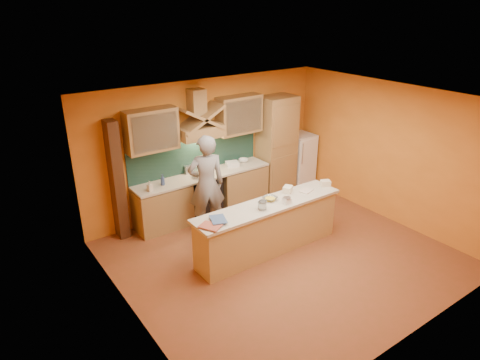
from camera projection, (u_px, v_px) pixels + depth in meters
floor at (282, 256)px, 7.66m from camera, size 5.50×5.00×0.01m
ceiling at (289, 101)px, 6.57m from camera, size 5.50×5.00×0.01m
wall_back at (207, 146)px, 8.99m from camera, size 5.50×0.02×2.80m
wall_front at (420, 251)px, 5.24m from camera, size 5.50×0.02×2.80m
wall_left at (128, 232)px, 5.65m from camera, size 0.02×5.00×2.80m
wall_right at (389, 153)px, 8.58m from camera, size 0.02×5.00×2.80m
base_cabinet_left at (163, 208)px, 8.48m from camera, size 1.10×0.60×0.86m
base_cabinet_right at (241, 185)px, 9.49m from camera, size 1.10×0.60×0.86m
counter_top at (203, 175)px, 8.80m from camera, size 3.00×0.62×0.04m
stove at (204, 195)px, 8.97m from camera, size 0.60×0.58×0.90m
backsplash at (195, 155)px, 8.88m from camera, size 3.00×0.03×0.70m
range_hood at (200, 132)px, 8.48m from camera, size 0.92×0.50×0.24m
hood_chimney at (197, 102)px, 8.33m from camera, size 0.30×0.30×0.50m
upper_cabinet_left at (151, 130)px, 7.93m from camera, size 1.00×0.35×0.80m
upper_cabinet_right at (239, 115)px, 9.00m from camera, size 1.00×0.35×0.80m
pantry_column at (276, 146)px, 9.74m from camera, size 0.80×0.60×2.30m
fridge at (299, 160)px, 10.34m from camera, size 0.58×0.60×1.30m
trim_column_left at (117, 181)px, 7.88m from camera, size 0.20×0.30×2.30m
island_body at (268, 229)px, 7.66m from camera, size 2.80×0.55×0.88m
island_top at (269, 205)px, 7.47m from camera, size 2.90×0.62×0.05m
person at (206, 184)px, 8.17m from camera, size 0.82×0.65×1.96m
pot_large at (200, 174)px, 8.64m from camera, size 0.35×0.35×0.17m
pot_small at (204, 168)px, 8.96m from camera, size 0.22×0.22×0.16m
soap_bottle_a at (150, 186)px, 7.99m from camera, size 0.11×0.11×0.20m
soap_bottle_b at (163, 180)px, 8.24m from camera, size 0.11×0.11×0.22m
bowl_back at (243, 161)px, 9.45m from camera, size 0.22×0.22×0.07m
dish_rack at (232, 164)px, 9.22m from camera, size 0.31×0.28×0.09m
book_lower at (206, 230)px, 6.59m from camera, size 0.37×0.41×0.03m
book_upper at (211, 221)px, 6.83m from camera, size 0.34×0.39×0.02m
jar_large at (263, 205)px, 7.22m from camera, size 0.16×0.16×0.17m
jar_small at (261, 206)px, 7.26m from camera, size 0.14×0.14×0.12m
kitchen_scale at (287, 201)px, 7.46m from camera, size 0.13×0.13×0.10m
mixing_bowl at (270, 198)px, 7.60m from camera, size 0.30×0.30×0.06m
cloth at (306, 191)px, 7.95m from camera, size 0.28×0.24×0.02m
grocery_bag_a at (288, 189)px, 7.89m from camera, size 0.23×0.22×0.12m
grocery_bag_b at (325, 183)px, 8.17m from camera, size 0.22×0.20×0.11m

